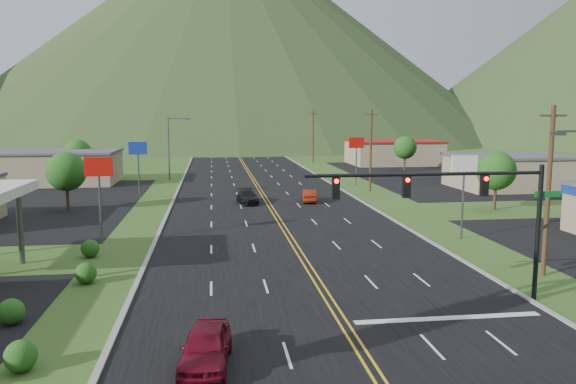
{
  "coord_description": "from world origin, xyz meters",
  "views": [
    {
      "loc": [
        -5.79,
        -11.91,
        9.53
      ],
      "look_at": [
        -1.01,
        23.56,
        4.5
      ],
      "focal_mm": 35.0,
      "sensor_mm": 36.0,
      "label": 1
    }
  ],
  "objects": [
    {
      "name": "traffic_signal",
      "position": [
        6.48,
        14.0,
        5.33
      ],
      "size": [
        13.1,
        0.43,
        7.0
      ],
      "color": "black",
      "rests_on": "ground"
    },
    {
      "name": "streetlight_west",
      "position": [
        -11.68,
        70.0,
        5.18
      ],
      "size": [
        3.28,
        0.25,
        9.0
      ],
      "color": "#59595E",
      "rests_on": "ground"
    },
    {
      "name": "building_west_far",
      "position": [
        -28.0,
        68.0,
        2.26
      ],
      "size": [
        18.4,
        11.4,
        4.5
      ],
      "color": "tan",
      "rests_on": "ground"
    },
    {
      "name": "building_east_mid",
      "position": [
        32.0,
        55.0,
        2.16
      ],
      "size": [
        14.4,
        11.4,
        4.3
      ],
      "color": "tan",
      "rests_on": "ground"
    },
    {
      "name": "building_east_far",
      "position": [
        28.0,
        90.0,
        2.26
      ],
      "size": [
        16.4,
        12.4,
        4.5
      ],
      "color": "tan",
      "rests_on": "ground"
    },
    {
      "name": "pole_sign_west_a",
      "position": [
        -14.0,
        30.0,
        5.05
      ],
      "size": [
        2.0,
        0.18,
        6.4
      ],
      "color": "#59595E",
      "rests_on": "ground"
    },
    {
      "name": "pole_sign_west_b",
      "position": [
        -14.0,
        52.0,
        5.05
      ],
      "size": [
        2.0,
        0.18,
        6.4
      ],
      "color": "#59595E",
      "rests_on": "ground"
    },
    {
      "name": "pole_sign_east_a",
      "position": [
        13.0,
        28.0,
        5.05
      ],
      "size": [
        2.0,
        0.18,
        6.4
      ],
      "color": "#59595E",
      "rests_on": "ground"
    },
    {
      "name": "pole_sign_east_b",
      "position": [
        13.0,
        60.0,
        5.05
      ],
      "size": [
        2.0,
        0.18,
        6.4
      ],
      "color": "#59595E",
      "rests_on": "ground"
    },
    {
      "name": "tree_west_a",
      "position": [
        -20.0,
        45.0,
        3.89
      ],
      "size": [
        3.84,
        3.84,
        5.82
      ],
      "color": "#382314",
      "rests_on": "ground"
    },
    {
      "name": "tree_west_b",
      "position": [
        -25.0,
        72.0,
        3.89
      ],
      "size": [
        3.84,
        3.84,
        5.82
      ],
      "color": "#382314",
      "rests_on": "ground"
    },
    {
      "name": "tree_east_a",
      "position": [
        22.0,
        40.0,
        3.89
      ],
      "size": [
        3.84,
        3.84,
        5.82
      ],
      "color": "#382314",
      "rests_on": "ground"
    },
    {
      "name": "tree_east_b",
      "position": [
        26.0,
        78.0,
        3.89
      ],
      "size": [
        3.84,
        3.84,
        5.82
      ],
      "color": "#382314",
      "rests_on": "ground"
    },
    {
      "name": "utility_pole_a",
      "position": [
        13.5,
        18.0,
        5.13
      ],
      "size": [
        1.6,
        0.28,
        10.0
      ],
      "color": "#382314",
      "rests_on": "ground"
    },
    {
      "name": "utility_pole_b",
      "position": [
        13.5,
        55.0,
        5.13
      ],
      "size": [
        1.6,
        0.28,
        10.0
      ],
      "color": "#382314",
      "rests_on": "ground"
    },
    {
      "name": "utility_pole_c",
      "position": [
        13.5,
        95.0,
        5.13
      ],
      "size": [
        1.6,
        0.28,
        10.0
      ],
      "color": "#382314",
      "rests_on": "ground"
    },
    {
      "name": "utility_pole_d",
      "position": [
        13.5,
        135.0,
        5.13
      ],
      "size": [
        1.6,
        0.28,
        10.0
      ],
      "color": "#382314",
      "rests_on": "ground"
    },
    {
      "name": "mountain_n",
      "position": [
        0.0,
        220.0,
        42.5
      ],
      "size": [
        220.0,
        220.0,
        85.0
      ],
      "primitive_type": "cone",
      "color": "#22391A",
      "rests_on": "ground"
    },
    {
      "name": "car_red_near",
      "position": [
        -6.18,
        8.45,
        0.75
      ],
      "size": [
        2.24,
        4.59,
        1.51
      ],
      "primitive_type": "imported",
      "rotation": [
        0.0,
        0.0,
        -0.11
      ],
      "color": "maroon",
      "rests_on": "ground"
    },
    {
      "name": "car_dark_mid",
      "position": [
        -2.19,
        47.16,
        0.69
      ],
      "size": [
        2.33,
        4.9,
        1.38
      ],
      "primitive_type": "imported",
      "rotation": [
        0.0,
        0.0,
        0.09
      ],
      "color": "black",
      "rests_on": "ground"
    },
    {
      "name": "car_red_far",
      "position": [
        4.51,
        47.22,
        0.67
      ],
      "size": [
        1.95,
        4.2,
        1.33
      ],
      "primitive_type": "imported",
      "rotation": [
        0.0,
        0.0,
        3.01
      ],
      "color": "maroon",
      "rests_on": "ground"
    }
  ]
}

